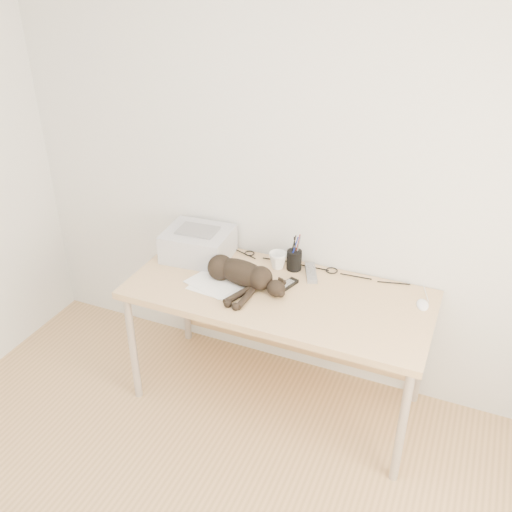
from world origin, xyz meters
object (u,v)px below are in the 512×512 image
at_px(printer, 198,244).
at_px(mug, 278,260).
at_px(desk, 283,304).
at_px(cat, 238,273).
at_px(pen_cup, 294,260).
at_px(mouse, 423,303).

relative_size(printer, mug, 3.86).
xyz_separation_m(desk, cat, (-0.23, -0.09, 0.20)).
relative_size(printer, pen_cup, 1.82).
relative_size(mug, mouse, 0.97).
relative_size(desk, mug, 15.82).
distance_m(mug, pen_cup, 0.09).
distance_m(desk, mug, 0.25).
relative_size(desk, pen_cup, 7.45).
distance_m(cat, mug, 0.27).
bearing_deg(cat, desk, 31.50).
distance_m(desk, pen_cup, 0.26).
bearing_deg(mug, desk, -57.51).
height_order(cat, mouse, cat).
relative_size(printer, cat, 0.62).
height_order(desk, printer, printer).
height_order(mug, mouse, mug).
bearing_deg(desk, printer, 171.50).
height_order(printer, mug, printer).
bearing_deg(cat, pen_cup, 58.58).
distance_m(desk, mouse, 0.74).
bearing_deg(printer, pen_cup, 8.48).
height_order(printer, cat, printer).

